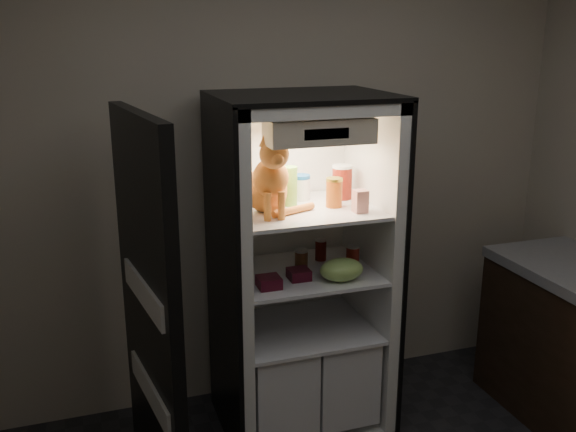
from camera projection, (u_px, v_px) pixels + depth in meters
name	position (u px, v px, depth m)	size (l,w,h in m)	color
room_shell	(446.00, 213.00, 2.04)	(3.60, 3.60, 3.60)	white
refrigerator	(299.00, 292.00, 3.53)	(0.90, 0.72, 1.88)	white
fridge_door	(150.00, 314.00, 2.96)	(0.18, 0.87, 1.85)	black
tabby_cat	(269.00, 182.00, 3.18)	(0.36, 0.41, 0.43)	#D2631A
parmesan_shaker	(290.00, 186.00, 3.35)	(0.08, 0.08, 0.21)	#217C26
mayo_tub	(301.00, 187.00, 3.47)	(0.10, 0.10, 0.14)	white
salsa_jar	(334.00, 192.00, 3.33)	(0.09, 0.09, 0.15)	maroon
pepper_jar	(342.00, 182.00, 3.49)	(0.11, 0.11, 0.19)	maroon
cream_carton	(360.00, 201.00, 3.24)	(0.07, 0.07, 0.11)	silver
soda_can_a	(321.00, 250.00, 3.58)	(0.06, 0.06, 0.12)	black
soda_can_b	(354.00, 256.00, 3.49)	(0.06, 0.06, 0.11)	black
soda_can_c	(353.00, 258.00, 3.43)	(0.07, 0.07, 0.13)	black
condiment_jar	(301.00, 258.00, 3.47)	(0.07, 0.07, 0.10)	#573018
grape_bag	(342.00, 270.00, 3.29)	(0.23, 0.17, 0.12)	#7BAD50
berry_box_left	(269.00, 282.00, 3.20)	(0.11, 0.11, 0.06)	#520D22
berry_box_right	(299.00, 274.00, 3.31)	(0.11, 0.11, 0.05)	#520D22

